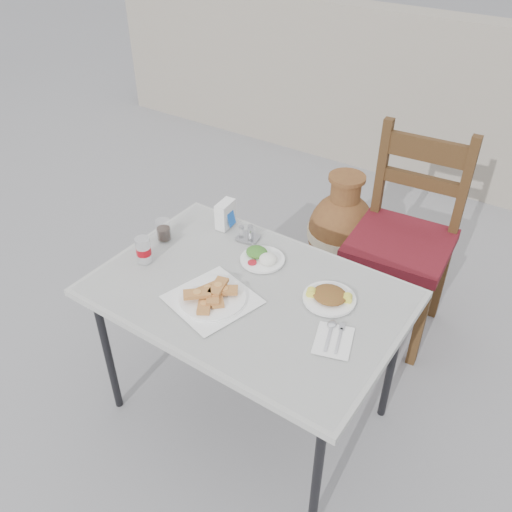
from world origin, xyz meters
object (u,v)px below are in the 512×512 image
Objects in this scene: cafe_table at (248,300)px; salad_rice_plate at (262,257)px; salad_chopped_plate at (329,296)px; napkin_holder at (226,214)px; condiment_caddy at (248,235)px; chair at (404,237)px; soda_can at (144,250)px; pide_plate at (212,294)px; cola_glass at (164,231)px; terracotta_urn at (341,233)px.

salad_rice_plate reaches higher than cafe_table.
salad_rice_plate reaches higher than salad_chopped_plate.
napkin_holder is 0.15m from condiment_caddy.
soda_can is at bearing -131.11° from chair.
pide_plate is (-0.08, -0.12, 0.08)m from cafe_table.
chair is at bearing 39.61° from napkin_holder.
soda_can is 1.10× the size of condiment_caddy.
pide_plate is 1.93× the size of salad_rice_plate.
pide_plate is 0.44m from salad_chopped_plate.
cafe_table is 0.47m from soda_can.
napkin_holder is 0.90m from chair.
cola_glass is at bearing -146.63° from condiment_caddy.
cafe_table is 0.16m from pide_plate.
pide_plate is at bearing -114.00° from chair.
salad_rice_plate is at bearing 86.42° from pide_plate.
cola_glass is 0.28m from napkin_holder.
salad_rice_plate is 2.02× the size of cola_glass.
salad_chopped_plate is at bearing 23.23° from cafe_table.
pide_plate is 0.52× the size of terracotta_urn.
terracotta_urn is (0.08, 0.82, -0.42)m from condiment_caddy.
cola_glass is 1.17m from terracotta_urn.
cafe_table is 11.80× the size of condiment_caddy.
cola_glass is (-0.78, -0.04, 0.02)m from salad_chopped_plate.
cola_glass is at bearing -166.45° from salad_rice_plate.
soda_can reaches higher than pide_plate.
cola_glass is (-0.04, 0.16, -0.02)m from soda_can.
cafe_table is 3.33× the size of pide_plate.
condiment_caddy is 0.92m from terracotta_urn.
chair is (0.35, 0.73, -0.18)m from salad_rice_plate.
terracotta_urn is (0.22, 0.79, -0.46)m from napkin_holder.
chair is (0.63, 0.61, -0.23)m from napkin_holder.
cafe_table is at bearing 56.89° from pide_plate.
condiment_caddy is at bearing -95.53° from terracotta_urn.
terracotta_urn is at bearing 84.47° from condiment_caddy.
salad_chopped_plate is 2.00× the size of condiment_caddy.
napkin_holder reaches higher than condiment_caddy.
cola_glass is at bearing 104.04° from soda_can.
cafe_table is at bearing -55.48° from condiment_caddy.
salad_chopped_plate is (0.34, -0.07, -0.00)m from salad_rice_plate.
soda_can reaches higher than cafe_table.
cafe_table reaches higher than terracotta_urn.
terracotta_urn is (-0.40, 0.98, -0.41)m from salad_chopped_plate.
terracotta_urn is at bearing 69.95° from napkin_holder.
pide_plate is at bearing -146.28° from salad_chopped_plate.
cola_glass is 0.13× the size of terracotta_urn.
pide_plate is 0.34× the size of chair.
napkin_holder is (-0.33, 0.31, 0.11)m from cafe_table.
napkin_holder is at bearing 167.76° from condiment_caddy.
napkin_holder is at bearing -105.55° from terracotta_urn.
chair is at bearing 52.67° from condiment_caddy.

